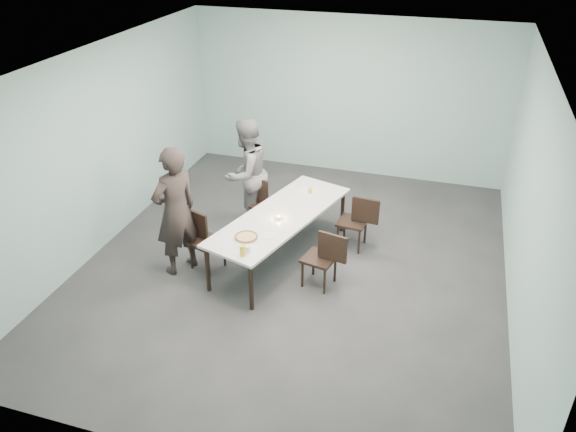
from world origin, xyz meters
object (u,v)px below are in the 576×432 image
(chair_far_right, at_px, (358,219))
(water_tumbler, at_px, (248,249))
(chair_near_right, at_px, (325,256))
(side_plate, at_px, (268,236))
(chair_far_left, at_px, (263,201))
(amber_tumbler, at_px, (310,191))
(diner_far, at_px, (246,173))
(tealight, at_px, (279,218))
(chair_near_left, at_px, (202,236))
(pizza, at_px, (246,237))
(table, at_px, (281,218))
(beer_glass, at_px, (243,251))
(diner_near, at_px, (175,211))

(chair_far_right, distance_m, water_tumbler, 2.07)
(chair_near_right, height_order, side_plate, chair_near_right)
(chair_far_left, distance_m, amber_tumbler, 0.83)
(diner_far, bearing_deg, tealight, 64.46)
(chair_near_right, bearing_deg, diner_far, -27.55)
(chair_near_left, distance_m, diner_far, 1.46)
(chair_near_right, relative_size, tealight, 15.54)
(chair_far_left, xyz_separation_m, side_plate, (0.57, -1.39, 0.25))
(pizza, relative_size, amber_tumbler, 4.25)
(tealight, bearing_deg, amber_tumbler, 76.72)
(water_tumbler, relative_size, tealight, 1.61)
(side_plate, bearing_deg, diner_far, 120.36)
(table, bearing_deg, chair_near_left, -153.39)
(diner_far, relative_size, water_tumbler, 20.00)
(side_plate, height_order, water_tumbler, water_tumbler)
(amber_tumbler, bearing_deg, beer_glass, -100.63)
(chair_near_left, distance_m, chair_far_left, 1.38)
(table, xyz_separation_m, chair_near_left, (-1.02, -0.51, -0.19))
(tealight, bearing_deg, chair_near_left, -159.77)
(diner_far, relative_size, tealight, 32.15)
(chair_far_right, bearing_deg, diner_near, 35.67)
(water_tumbler, bearing_deg, diner_far, 111.02)
(tealight, bearing_deg, chair_far_right, 37.23)
(water_tumbler, relative_size, amber_tumbler, 1.12)
(chair_near_left, bearing_deg, water_tumbler, -12.13)
(chair_near_left, bearing_deg, side_plate, 13.51)
(chair_far_right, xyz_separation_m, amber_tumbler, (-0.80, 0.15, 0.29))
(table, height_order, chair_near_left, chair_near_left)
(pizza, distance_m, beer_glass, 0.43)
(chair_far_right, height_order, diner_far, diner_far)
(chair_far_left, xyz_separation_m, diner_near, (-0.76, -1.48, 0.46))
(diner_near, relative_size, beer_glass, 12.79)
(diner_near, relative_size, diner_far, 1.07)
(diner_near, bearing_deg, amber_tumbler, 162.66)
(diner_near, bearing_deg, tealight, 141.88)
(diner_far, xyz_separation_m, side_plate, (0.88, -1.50, -0.15))
(chair_far_left, relative_size, chair_near_right, 1.00)
(pizza, bearing_deg, tealight, 67.47)
(table, bearing_deg, diner_far, 134.15)
(side_plate, bearing_deg, pizza, -152.17)
(diner_near, bearing_deg, side_plate, 122.23)
(chair_near_right, xyz_separation_m, chair_far_right, (0.24, 1.13, 0.00))
(chair_far_right, relative_size, amber_tumbler, 10.88)
(chair_near_left, bearing_deg, diner_near, -128.41)
(chair_far_right, height_order, tealight, chair_far_right)
(beer_glass, relative_size, tealight, 2.68)
(chair_far_right, relative_size, tealight, 15.54)
(diner_far, relative_size, pizza, 5.29)
(diner_far, height_order, side_plate, diner_far)
(chair_near_right, relative_size, pizza, 2.56)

